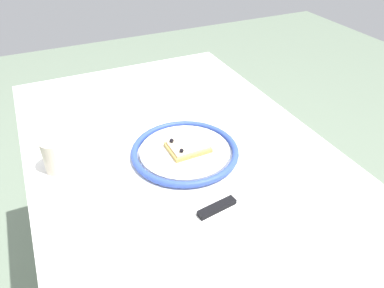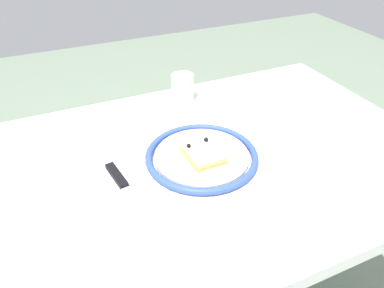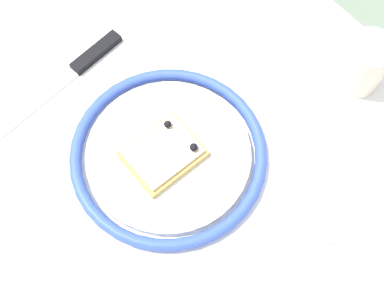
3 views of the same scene
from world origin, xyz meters
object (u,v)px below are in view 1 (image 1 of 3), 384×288
object	(u,v)px
plate	(184,151)
pizza_slice_near	(187,146)
cup	(57,154)
dining_table	(183,180)
fork	(157,115)
knife	(229,202)

from	to	relation	value
plate	pizza_slice_near	world-z (taller)	pizza_slice_near
pizza_slice_near	cup	xyz separation A→B (m)	(-0.07, -0.30, 0.02)
dining_table	cup	size ratio (longest dim) A/B	14.31
pizza_slice_near	fork	distance (m)	0.20
fork	plate	bearing A→B (deg)	-0.30
plate	fork	bearing A→B (deg)	179.70
pizza_slice_near	knife	distance (m)	0.20
plate	pizza_slice_near	xyz separation A→B (m)	(-0.00, 0.01, 0.01)
dining_table	plate	size ratio (longest dim) A/B	4.34
fork	cup	distance (m)	0.33
cup	knife	bearing A→B (deg)	48.45
dining_table	pizza_slice_near	bearing A→B (deg)	101.80
pizza_slice_near	cup	distance (m)	0.31
pizza_slice_near	cup	bearing A→B (deg)	-103.36
plate	cup	bearing A→B (deg)	-103.71
dining_table	knife	xyz separation A→B (m)	(0.20, 0.02, 0.09)
fork	pizza_slice_near	bearing A→B (deg)	1.90
knife	cup	world-z (taller)	cup
dining_table	plate	xyz separation A→B (m)	(-0.00, 0.01, 0.09)
knife	cup	size ratio (longest dim) A/B	2.90
dining_table	pizza_slice_near	xyz separation A→B (m)	(-0.00, 0.01, 0.11)
plate	dining_table	bearing A→B (deg)	-63.92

